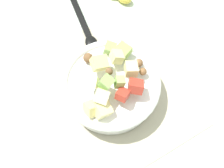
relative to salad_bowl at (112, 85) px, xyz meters
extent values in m
plane|color=silver|center=(-0.01, 0.00, -0.05)|extent=(2.40, 2.40, 0.00)
cube|color=#BCB299|center=(-0.01, 0.00, -0.05)|extent=(0.43, 0.37, 0.01)
cylinder|color=white|center=(0.00, 0.00, -0.01)|extent=(0.23, 0.23, 0.06)
torus|color=white|center=(0.00, 0.00, 0.02)|extent=(0.25, 0.25, 0.02)
cube|color=beige|center=(-0.01, -0.05, 0.06)|extent=(0.04, 0.04, 0.03)
cube|color=#93C160|center=(-0.08, 0.04, 0.03)|extent=(0.05, 0.04, 0.04)
cube|color=#A3CC6B|center=(0.03, 0.00, 0.07)|extent=(0.03, 0.03, 0.03)
cube|color=beige|center=(-0.04, 0.04, 0.05)|extent=(0.04, 0.04, 0.04)
sphere|color=brown|center=(-0.08, -0.02, 0.03)|extent=(0.04, 0.04, 0.04)
cube|color=beige|center=(0.01, 0.05, 0.06)|extent=(0.04, 0.04, 0.03)
cube|color=#BC3828|center=(0.06, 0.00, 0.06)|extent=(0.04, 0.04, 0.03)
cube|color=beige|center=(0.03, -0.05, 0.06)|extent=(0.05, 0.05, 0.04)
cube|color=#BC3828|center=(0.05, 0.03, 0.06)|extent=(0.05, 0.05, 0.04)
cube|color=#9EC656|center=(-0.05, 0.06, 0.04)|extent=(0.04, 0.04, 0.03)
sphere|color=brown|center=(-0.01, 0.00, 0.07)|extent=(0.02, 0.02, 0.03)
sphere|color=brown|center=(0.02, 0.08, 0.04)|extent=(0.03, 0.03, 0.02)
cube|color=beige|center=(0.06, -0.06, 0.04)|extent=(0.04, 0.05, 0.04)
cube|color=#E5D684|center=(-0.04, -0.01, 0.06)|extent=(0.05, 0.05, 0.05)
cube|color=#E5D684|center=(0.04, -0.08, 0.03)|extent=(0.04, 0.04, 0.05)
cube|color=#93C160|center=(0.02, -0.03, 0.07)|extent=(0.04, 0.04, 0.04)
sphere|color=brown|center=(-0.01, 0.08, 0.03)|extent=(0.03, 0.03, 0.03)
ellipsoid|color=black|center=(-0.16, 0.03, -0.04)|extent=(0.06, 0.04, 0.01)
cube|color=black|center=(-0.27, 0.04, -0.04)|extent=(0.19, 0.05, 0.01)
camera|label=1|loc=(0.25, -0.14, 0.62)|focal=42.68mm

